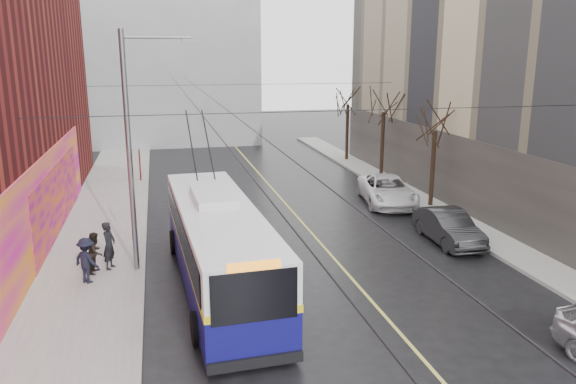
# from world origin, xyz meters

# --- Properties ---
(sidewalk_left) EXTENTS (4.00, 60.00, 0.15)m
(sidewalk_left) POSITION_xyz_m (-8.00, 12.00, 0.07)
(sidewalk_left) COLOR gray
(sidewalk_left) RESTS_ON ground
(sidewalk_right) EXTENTS (2.00, 60.00, 0.15)m
(sidewalk_right) POSITION_xyz_m (9.00, 12.00, 0.07)
(sidewalk_right) COLOR gray
(sidewalk_right) RESTS_ON ground
(lane_line) EXTENTS (0.12, 50.00, 0.01)m
(lane_line) POSITION_xyz_m (1.50, 14.00, 0.00)
(lane_line) COLOR #BFB74C
(lane_line) RESTS_ON ground
(building_far) EXTENTS (20.50, 12.10, 18.00)m
(building_far) POSITION_xyz_m (-6.00, 44.99, 9.02)
(building_far) COLOR gray
(building_far) RESTS_ON ground
(streetlight_pole) EXTENTS (2.65, 0.60, 9.00)m
(streetlight_pole) POSITION_xyz_m (-6.14, 10.00, 4.85)
(streetlight_pole) COLOR slate
(streetlight_pole) RESTS_ON ground
(catenary_wires) EXTENTS (18.00, 60.00, 0.22)m
(catenary_wires) POSITION_xyz_m (-2.54, 14.77, 6.25)
(catenary_wires) COLOR black
(tree_near) EXTENTS (3.20, 3.20, 6.40)m
(tree_near) POSITION_xyz_m (9.00, 16.00, 4.98)
(tree_near) COLOR black
(tree_near) RESTS_ON ground
(tree_mid) EXTENTS (3.20, 3.20, 6.68)m
(tree_mid) POSITION_xyz_m (9.00, 23.00, 5.25)
(tree_mid) COLOR black
(tree_mid) RESTS_ON ground
(tree_far) EXTENTS (3.20, 3.20, 6.57)m
(tree_far) POSITION_xyz_m (9.00, 30.00, 5.14)
(tree_far) COLOR black
(tree_far) RESTS_ON ground
(pigeons_flying) EXTENTS (2.65, 1.54, 0.76)m
(pigeons_flying) POSITION_xyz_m (-2.43, 9.69, 7.18)
(pigeons_flying) COLOR slate
(trolleybus) EXTENTS (3.27, 12.24, 5.75)m
(trolleybus) POSITION_xyz_m (-3.37, 7.99, 1.60)
(trolleybus) COLOR #0D0B57
(trolleybus) RESTS_ON ground
(parked_car_b) EXTENTS (1.68, 4.48, 1.46)m
(parked_car_b) POSITION_xyz_m (7.00, 10.47, 0.73)
(parked_car_b) COLOR #2A2A2D
(parked_car_b) RESTS_ON ground
(parked_car_c) EXTENTS (3.46, 5.91, 1.55)m
(parked_car_c) POSITION_xyz_m (7.00, 17.29, 0.77)
(parked_car_c) COLOR white
(parked_car_c) RESTS_ON ground
(following_car) EXTENTS (1.89, 4.66, 1.58)m
(following_car) POSITION_xyz_m (-2.23, 19.47, 0.79)
(following_car) COLOR #BBBAC0
(following_car) RESTS_ON ground
(pedestrian_a) EXTENTS (0.65, 0.78, 1.85)m
(pedestrian_a) POSITION_xyz_m (-7.28, 10.27, 1.07)
(pedestrian_a) COLOR black
(pedestrian_a) RESTS_ON sidewalk_left
(pedestrian_b) EXTENTS (0.74, 0.87, 1.56)m
(pedestrian_b) POSITION_xyz_m (-7.76, 9.99, 0.93)
(pedestrian_b) COLOR black
(pedestrian_b) RESTS_ON sidewalk_left
(pedestrian_c) EXTENTS (1.22, 1.17, 1.67)m
(pedestrian_c) POSITION_xyz_m (-7.97, 9.06, 0.98)
(pedestrian_c) COLOR black
(pedestrian_c) RESTS_ON sidewalk_left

